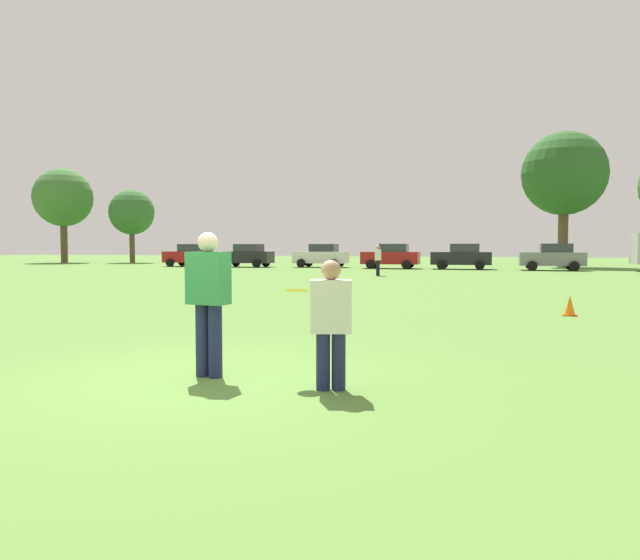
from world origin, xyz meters
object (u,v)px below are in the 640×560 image
traffic_cone (570,306)px  parked_car_mid_right (391,256)px  frisbee (297,291)px  bystander_sideline_watcher (378,259)px  parked_car_near_right (462,256)px  parked_car_near_left (191,255)px  parked_car_far_right (553,257)px  player_defender (331,318)px  parked_car_center (321,256)px  player_thrower (208,296)px  parked_car_mid_left (247,255)px

traffic_cone → parked_car_mid_right: (-10.41, 28.41, 0.69)m
frisbee → bystander_sideline_watcher: bearing=101.5°
traffic_cone → parked_car_near_right: parked_car_near_right is taller
parked_car_near_left → parked_car_far_right: size_ratio=1.00×
player_defender → parked_car_center: size_ratio=0.34×
frisbee → parked_car_mid_right: (-6.88, 36.73, -0.15)m
player_thrower → parked_car_mid_left: bearing=115.5°
parked_car_mid_right → parked_car_near_right: size_ratio=1.00×
frisbee → bystander_sideline_watcher: 25.94m
player_thrower → traffic_cone: bearing=61.4°
frisbee → parked_car_mid_right: 37.37m
player_thrower → bystander_sideline_watcher: size_ratio=1.05×
player_defender → parked_car_far_right: parked_car_far_right is taller
player_thrower → frisbee: player_thrower is taller
player_thrower → player_defender: (1.62, -0.15, -0.19)m
player_defender → parked_car_near_right: 37.33m
player_thrower → player_defender: bearing=-5.3°
player_thrower → parked_car_mid_right: (-5.79, 36.88, -0.08)m
parked_car_near_right → parked_car_far_right: (6.02, -0.23, 0.00)m
traffic_cone → player_thrower: bearing=-118.6°
player_thrower → parked_car_far_right: 37.27m
player_defender → traffic_cone: 9.15m
parked_car_mid_left → parked_car_mid_right: (11.56, 0.50, 0.00)m
player_thrower → parked_car_mid_right: size_ratio=0.41×
parked_car_near_right → parked_car_center: bearing=177.1°
parked_car_near_right → bystander_sideline_watcher: size_ratio=2.54×
parked_car_mid_right → parked_car_center: bearing=172.3°
traffic_cone → parked_car_far_right: bearing=88.6°
parked_car_mid_left → parked_car_mid_right: 11.57m
player_thrower → frisbee: 1.11m
parked_car_mid_right → player_thrower: bearing=-81.1°
parked_car_center → traffic_cone: bearing=-61.1°
frisbee → parked_car_mid_left: (-18.44, 36.22, -0.15)m
player_thrower → parked_car_mid_left: size_ratio=0.41×
player_defender → parked_car_mid_left: 41.16m
parked_car_mid_right → parked_car_mid_left: bearing=-177.5°
parked_car_mid_right → player_defender: bearing=-78.7°
player_thrower → parked_car_near_right: 37.12m
parked_car_near_right → frisbee: bearing=-87.2°
parked_car_near_right → parked_car_mid_right: bearing=-177.4°
parked_car_mid_left → parked_car_near_right: size_ratio=1.00×
traffic_cone → parked_car_mid_right: 30.26m
frisbee → parked_car_far_right: bearing=83.4°
traffic_cone → parked_car_mid_left: size_ratio=0.11×
traffic_cone → parked_car_near_left: parked_car_near_left is taller
traffic_cone → bystander_sideline_watcher: 19.19m
parked_car_mid_right → bystander_sideline_watcher: size_ratio=2.54×
frisbee → parked_car_far_right: 36.97m
parked_car_mid_left → parked_car_center: same height
traffic_cone → parked_car_near_right: (-5.31, 28.64, 0.69)m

